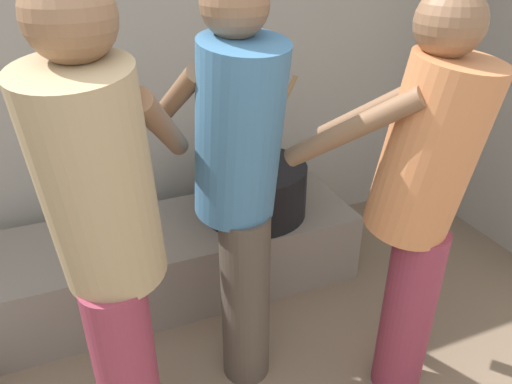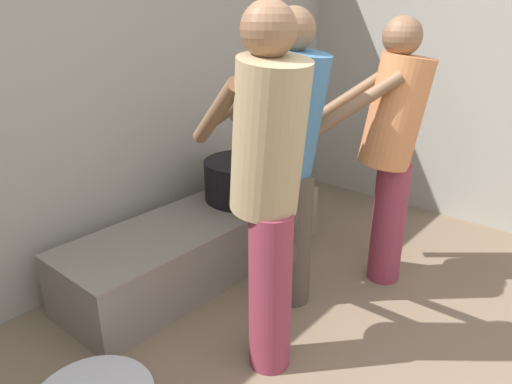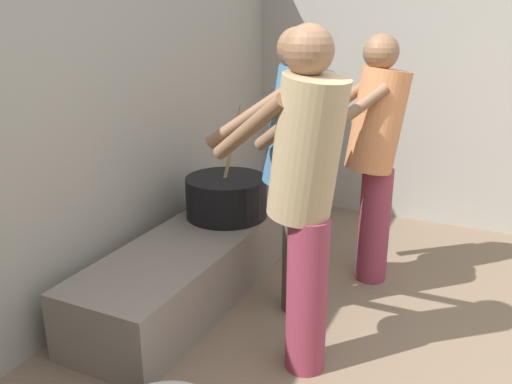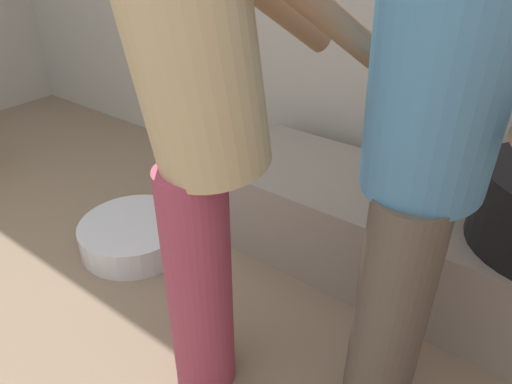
# 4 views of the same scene
# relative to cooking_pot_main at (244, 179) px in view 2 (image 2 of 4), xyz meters

# --- Properties ---
(block_enclosure_rear) EXTENTS (5.72, 0.20, 2.34)m
(block_enclosure_rear) POSITION_rel_cooking_pot_main_xyz_m (-1.15, 0.54, 0.64)
(block_enclosure_rear) COLOR #9E998E
(block_enclosure_rear) RESTS_ON ground_plane
(hearth_ledge) EXTENTS (1.85, 0.60, 0.39)m
(hearth_ledge) POSITION_rel_cooking_pot_main_xyz_m (-0.42, 0.02, -0.33)
(hearth_ledge) COLOR slate
(hearth_ledge) RESTS_ON ground_plane
(cooking_pot_main) EXTENTS (0.55, 0.55, 0.73)m
(cooking_pot_main) POSITION_rel_cooking_pot_main_xyz_m (0.00, 0.00, 0.00)
(cooking_pot_main) COLOR black
(cooking_pot_main) RESTS_ON hearth_ledge
(cook_in_tan_shirt) EXTENTS (0.57, 0.75, 1.66)m
(cook_in_tan_shirt) POSITION_rel_cooking_pot_main_xyz_m (-0.80, -0.85, 0.43)
(cook_in_tan_shirt) COLOR #8C3347
(cook_in_tan_shirt) RESTS_ON ground_plane
(cook_in_orange_shirt) EXTENTS (0.64, 0.72, 1.59)m
(cook_in_orange_shirt) POSITION_rel_cooking_pot_main_xyz_m (0.25, -0.93, 0.38)
(cook_in_orange_shirt) COLOR #8C3347
(cook_in_orange_shirt) RESTS_ON ground_plane
(cook_in_blue_shirt) EXTENTS (0.43, 0.72, 1.64)m
(cook_in_blue_shirt) POSITION_rel_cooking_pot_main_xyz_m (-0.31, -0.61, 0.41)
(cook_in_blue_shirt) COLOR #4C4238
(cook_in_blue_shirt) RESTS_ON ground_plane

